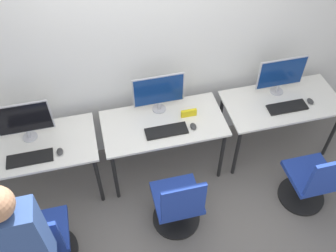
{
  "coord_description": "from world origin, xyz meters",
  "views": [
    {
      "loc": [
        -0.56,
        -2.17,
        3.46
      ],
      "look_at": [
        0.0,
        0.13,
        0.88
      ],
      "focal_mm": 40.0,
      "sensor_mm": 36.0,
      "label": 1
    }
  ],
  "objects_px": {
    "monitor_left": "(23,120)",
    "keyboard_right": "(287,107)",
    "office_chair_left": "(45,241)",
    "monitor_center": "(159,92)",
    "mouse_left": "(60,152)",
    "monitor_right": "(281,74)",
    "office_chair_center": "(178,206)",
    "office_chair_right": "(312,182)",
    "person_left": "(27,252)",
    "keyboard_center": "(166,131)",
    "keyboard_left": "(30,158)",
    "mouse_center": "(193,126)",
    "mouse_right": "(310,101)"
  },
  "relations": [
    {
      "from": "monitor_right",
      "to": "keyboard_right",
      "type": "height_order",
      "value": "monitor_right"
    },
    {
      "from": "monitor_left",
      "to": "office_chair_right",
      "type": "bearing_deg",
      "value": -19.13
    },
    {
      "from": "person_left",
      "to": "monitor_center",
      "type": "distance_m",
      "value": 1.85
    },
    {
      "from": "keyboard_left",
      "to": "monitor_right",
      "type": "distance_m",
      "value": 2.61
    },
    {
      "from": "person_left",
      "to": "mouse_center",
      "type": "distance_m",
      "value": 1.85
    },
    {
      "from": "monitor_center",
      "to": "mouse_center",
      "type": "distance_m",
      "value": 0.48
    },
    {
      "from": "office_chair_left",
      "to": "person_left",
      "type": "height_order",
      "value": "person_left"
    },
    {
      "from": "mouse_right",
      "to": "mouse_center",
      "type": "bearing_deg",
      "value": -177.78
    },
    {
      "from": "monitor_left",
      "to": "office_chair_left",
      "type": "distance_m",
      "value": 1.1
    },
    {
      "from": "monitor_left",
      "to": "keyboard_center",
      "type": "xyz_separation_m",
      "value": [
        1.29,
        -0.24,
        -0.23
      ]
    },
    {
      "from": "monitor_center",
      "to": "keyboard_right",
      "type": "xyz_separation_m",
      "value": [
        1.29,
        -0.3,
        -0.23
      ]
    },
    {
      "from": "monitor_left",
      "to": "mouse_right",
      "type": "bearing_deg",
      "value": -4.04
    },
    {
      "from": "keyboard_left",
      "to": "keyboard_right",
      "type": "relative_size",
      "value": 1.0
    },
    {
      "from": "person_left",
      "to": "keyboard_left",
      "type": "bearing_deg",
      "value": 91.66
    },
    {
      "from": "monitor_center",
      "to": "keyboard_right",
      "type": "height_order",
      "value": "monitor_center"
    },
    {
      "from": "mouse_left",
      "to": "person_left",
      "type": "distance_m",
      "value": 1.05
    },
    {
      "from": "keyboard_center",
      "to": "mouse_left",
      "type": "bearing_deg",
      "value": -178.93
    },
    {
      "from": "office_chair_left",
      "to": "monitor_right",
      "type": "distance_m",
      "value": 2.8
    },
    {
      "from": "monitor_left",
      "to": "person_left",
      "type": "distance_m",
      "value": 1.27
    },
    {
      "from": "keyboard_center",
      "to": "office_chair_right",
      "type": "height_order",
      "value": "office_chair_right"
    },
    {
      "from": "mouse_center",
      "to": "keyboard_right",
      "type": "distance_m",
      "value": 1.02
    },
    {
      "from": "mouse_left",
      "to": "office_chair_right",
      "type": "relative_size",
      "value": 0.1
    },
    {
      "from": "keyboard_left",
      "to": "person_left",
      "type": "xyz_separation_m",
      "value": [
        0.03,
        -1.0,
        0.17
      ]
    },
    {
      "from": "monitor_right",
      "to": "office_chair_right",
      "type": "height_order",
      "value": "monitor_right"
    },
    {
      "from": "mouse_left",
      "to": "monitor_center",
      "type": "relative_size",
      "value": 0.17
    },
    {
      "from": "office_chair_left",
      "to": "office_chair_center",
      "type": "bearing_deg",
      "value": 2.91
    },
    {
      "from": "monitor_center",
      "to": "office_chair_center",
      "type": "bearing_deg",
      "value": -91.99
    },
    {
      "from": "office_chair_left",
      "to": "monitor_center",
      "type": "distance_m",
      "value": 1.72
    },
    {
      "from": "person_left",
      "to": "monitor_right",
      "type": "distance_m",
      "value": 2.87
    },
    {
      "from": "monitor_left",
      "to": "keyboard_left",
      "type": "relative_size",
      "value": 1.24
    },
    {
      "from": "monitor_left",
      "to": "mouse_right",
      "type": "distance_m",
      "value": 2.87
    },
    {
      "from": "keyboard_left",
      "to": "mouse_center",
      "type": "xyz_separation_m",
      "value": [
        1.56,
        0.02,
        0.01
      ]
    },
    {
      "from": "office_chair_left",
      "to": "monitor_center",
      "type": "bearing_deg",
      "value": 37.82
    },
    {
      "from": "keyboard_center",
      "to": "monitor_right",
      "type": "bearing_deg",
      "value": 12.21
    },
    {
      "from": "keyboard_right",
      "to": "monitor_right",
      "type": "bearing_deg",
      "value": 90.0
    },
    {
      "from": "keyboard_center",
      "to": "monitor_right",
      "type": "relative_size",
      "value": 0.8
    },
    {
      "from": "monitor_left",
      "to": "keyboard_right",
      "type": "relative_size",
      "value": 1.24
    },
    {
      "from": "person_left",
      "to": "mouse_right",
      "type": "height_order",
      "value": "person_left"
    },
    {
      "from": "keyboard_left",
      "to": "mouse_center",
      "type": "bearing_deg",
      "value": 0.77
    },
    {
      "from": "mouse_left",
      "to": "monitor_right",
      "type": "xyz_separation_m",
      "value": [
        2.31,
        0.3,
        0.22
      ]
    },
    {
      "from": "monitor_center",
      "to": "keyboard_center",
      "type": "height_order",
      "value": "monitor_center"
    },
    {
      "from": "office_chair_left",
      "to": "monitor_right",
      "type": "height_order",
      "value": "monitor_right"
    },
    {
      "from": "monitor_left",
      "to": "monitor_right",
      "type": "bearing_deg",
      "value": 0.79
    },
    {
      "from": "monitor_right",
      "to": "mouse_left",
      "type": "bearing_deg",
      "value": -172.65
    },
    {
      "from": "office_chair_center",
      "to": "monitor_center",
      "type": "bearing_deg",
      "value": 88.01
    },
    {
      "from": "keyboard_left",
      "to": "mouse_right",
      "type": "distance_m",
      "value": 2.86
    },
    {
      "from": "monitor_center",
      "to": "keyboard_right",
      "type": "bearing_deg",
      "value": -13.02
    },
    {
      "from": "monitor_left",
      "to": "person_left",
      "type": "relative_size",
      "value": 0.31
    },
    {
      "from": "person_left",
      "to": "monitor_right",
      "type": "height_order",
      "value": "person_left"
    },
    {
      "from": "person_left",
      "to": "keyboard_right",
      "type": "relative_size",
      "value": 4.04
    }
  ]
}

